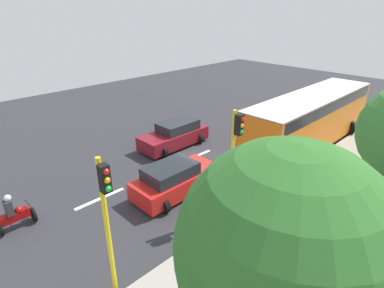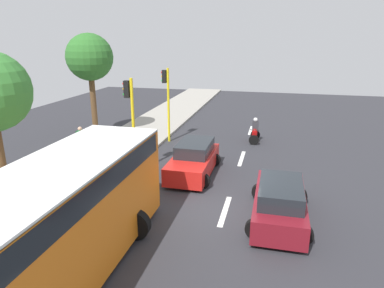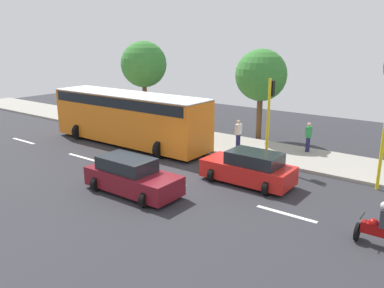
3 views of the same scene
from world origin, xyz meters
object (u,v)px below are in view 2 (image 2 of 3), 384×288
(pedestrian_near_signal, at_px, (74,168))
(traffic_light_corner, at_px, (167,95))
(car_red, at_px, (194,160))
(city_bus, at_px, (23,245))
(motorcycle, at_px, (255,132))
(traffic_light_midblock, at_px, (131,113))
(street_tree_north, at_px, (90,58))
(car_maroon, at_px, (280,202))
(pedestrian_by_tree, at_px, (81,141))

(pedestrian_near_signal, relative_size, traffic_light_corner, 0.38)
(car_red, distance_m, city_bus, 9.53)
(city_bus, xyz_separation_m, motorcycle, (-4.07, -15.32, -1.20))
(city_bus, xyz_separation_m, traffic_light_midblock, (1.21, -8.82, 1.08))
(street_tree_north, bearing_deg, pedestrian_near_signal, 113.42)
(city_bus, relative_size, street_tree_north, 1.69)
(car_maroon, relative_size, pedestrian_by_tree, 2.57)
(motorcycle, distance_m, pedestrian_near_signal, 11.36)
(traffic_light_midblock, distance_m, street_tree_north, 7.68)
(motorcycle, relative_size, traffic_light_midblock, 0.34)
(car_red, xyz_separation_m, pedestrian_by_tree, (6.12, -0.42, 0.35))
(car_red, height_order, traffic_light_corner, traffic_light_corner)
(traffic_light_corner, xyz_separation_m, street_tree_north, (5.00, -0.10, 2.06))
(street_tree_north, bearing_deg, car_red, 147.67)
(street_tree_north, bearing_deg, traffic_light_corner, 178.85)
(pedestrian_by_tree, bearing_deg, traffic_light_corner, -126.42)
(motorcycle, distance_m, traffic_light_corner, 5.87)
(city_bus, bearing_deg, traffic_light_midblock, -82.16)
(motorcycle, xyz_separation_m, traffic_light_midblock, (5.29, 6.49, 2.29))
(city_bus, relative_size, traffic_light_midblock, 2.44)
(car_maroon, distance_m, city_bus, 8.15)
(car_maroon, distance_m, street_tree_north, 15.12)
(car_maroon, height_order, pedestrian_near_signal, pedestrian_near_signal)
(pedestrian_by_tree, xyz_separation_m, traffic_light_midblock, (-3.28, 0.92, 1.87))
(pedestrian_near_signal, height_order, pedestrian_by_tree, same)
(motorcycle, bearing_deg, pedestrian_near_signal, 53.27)
(traffic_light_midblock, bearing_deg, street_tree_north, -47.53)
(city_bus, bearing_deg, pedestrian_by_tree, -65.22)
(street_tree_north, bearing_deg, pedestrian_by_tree, 110.72)
(car_maroon, bearing_deg, traffic_light_midblock, -23.72)
(city_bus, relative_size, pedestrian_near_signal, 6.51)
(car_maroon, height_order, pedestrian_by_tree, pedestrian_by_tree)
(city_bus, xyz_separation_m, pedestrian_near_signal, (2.72, -6.21, -0.79))
(pedestrian_by_tree, height_order, traffic_light_corner, traffic_light_corner)
(traffic_light_corner, bearing_deg, car_red, 120.31)
(pedestrian_by_tree, bearing_deg, city_bus, 114.78)
(pedestrian_by_tree, distance_m, traffic_light_corner, 5.83)
(car_red, distance_m, traffic_light_corner, 6.06)
(motorcycle, height_order, street_tree_north, street_tree_north)
(city_bus, bearing_deg, traffic_light_corner, -85.11)
(motorcycle, relative_size, pedestrian_by_tree, 0.91)
(city_bus, bearing_deg, motorcycle, -104.89)
(traffic_light_corner, distance_m, traffic_light_midblock, 5.36)
(car_maroon, relative_size, city_bus, 0.39)
(pedestrian_near_signal, bearing_deg, motorcycle, -126.73)
(pedestrian_by_tree, xyz_separation_m, traffic_light_corner, (-3.28, -4.44, 1.87))
(motorcycle, bearing_deg, street_tree_north, 5.73)
(car_maroon, height_order, street_tree_north, street_tree_north)
(pedestrian_by_tree, height_order, traffic_light_midblock, traffic_light_midblock)
(city_bus, height_order, traffic_light_corner, traffic_light_corner)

